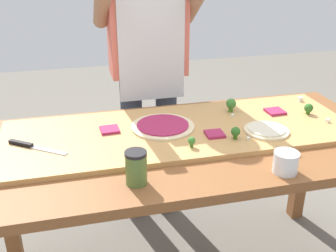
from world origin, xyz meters
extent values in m
cube|color=brown|center=(-0.82, 0.35, 0.37)|extent=(0.07, 0.07, 0.75)
cube|color=brown|center=(0.82, 0.35, 0.37)|extent=(0.07, 0.07, 0.75)
cube|color=brown|center=(0.00, 0.00, 0.77)|extent=(1.76, 0.83, 0.04)
cube|color=tan|center=(0.00, 0.08, 0.80)|extent=(1.52, 0.54, 0.02)
cube|color=#B7BABF|center=(-0.55, 0.00, 0.81)|extent=(0.14, 0.11, 0.00)
cube|color=black|center=(-0.66, 0.08, 0.81)|extent=(0.10, 0.08, 0.02)
cylinder|color=beige|center=(0.35, -0.04, 0.81)|extent=(0.19, 0.19, 0.01)
cylinder|color=beige|center=(0.35, -0.04, 0.82)|extent=(0.16, 0.16, 0.01)
cylinder|color=beige|center=(-0.07, 0.11, 0.81)|extent=(0.28, 0.28, 0.01)
cylinder|color=#9E234C|center=(-0.07, 0.11, 0.82)|extent=(0.23, 0.23, 0.01)
cube|color=#9E234C|center=(0.49, 0.15, 0.81)|extent=(0.08, 0.08, 0.01)
cube|color=#9E234C|center=(0.12, -0.02, 0.81)|extent=(0.08, 0.08, 0.01)
cube|color=#9E234C|center=(-0.30, 0.13, 0.81)|extent=(0.08, 0.08, 0.01)
cylinder|color=#3F7220|center=(0.28, 0.21, 0.82)|extent=(0.02, 0.02, 0.03)
sphere|color=#38752D|center=(0.28, 0.21, 0.85)|extent=(0.05, 0.05, 0.05)
cylinder|color=#3F7220|center=(-0.01, -0.10, 0.82)|extent=(0.01, 0.01, 0.02)
sphere|color=#38752D|center=(-0.01, -0.10, 0.84)|extent=(0.03, 0.03, 0.03)
cylinder|color=#366618|center=(0.63, 0.09, 0.81)|extent=(0.02, 0.02, 0.02)
sphere|color=#2D6623|center=(0.63, 0.09, 0.84)|extent=(0.04, 0.04, 0.04)
cylinder|color=#366618|center=(0.19, -0.07, 0.82)|extent=(0.02, 0.02, 0.02)
sphere|color=#2D6623|center=(0.19, -0.07, 0.84)|extent=(0.04, 0.04, 0.04)
cube|color=silver|center=(0.24, -0.10, 0.81)|extent=(0.02, 0.02, 0.01)
cube|color=white|center=(0.66, -0.01, 0.81)|extent=(0.02, 0.02, 0.02)
cube|color=white|center=(0.27, 0.15, 0.81)|extent=(0.02, 0.02, 0.01)
cube|color=silver|center=(0.68, 0.26, 0.82)|extent=(0.02, 0.02, 0.02)
cylinder|color=white|center=(0.28, -0.33, 0.83)|extent=(0.09, 0.09, 0.08)
cylinder|color=white|center=(0.28, -0.33, 0.81)|extent=(0.08, 0.08, 0.04)
cylinder|color=#517033|center=(-0.26, -0.28, 0.84)|extent=(0.07, 0.07, 0.11)
cylinder|color=black|center=(-0.26, -0.28, 0.90)|extent=(0.08, 0.08, 0.01)
cylinder|color=#333847|center=(-0.13, 0.62, 0.45)|extent=(0.12, 0.12, 0.90)
cylinder|color=#333847|center=(0.07, 0.62, 0.45)|extent=(0.12, 0.12, 0.90)
cube|color=#DB6B5B|center=(-0.03, 0.62, 1.18)|extent=(0.40, 0.20, 0.55)
cube|color=silver|center=(-0.03, 0.51, 1.09)|extent=(0.34, 0.01, 0.60)
cylinder|color=#997056|center=(-0.26, 0.52, 1.30)|extent=(0.08, 0.39, 0.31)
camera|label=1|loc=(-0.43, -1.45, 1.54)|focal=43.05mm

